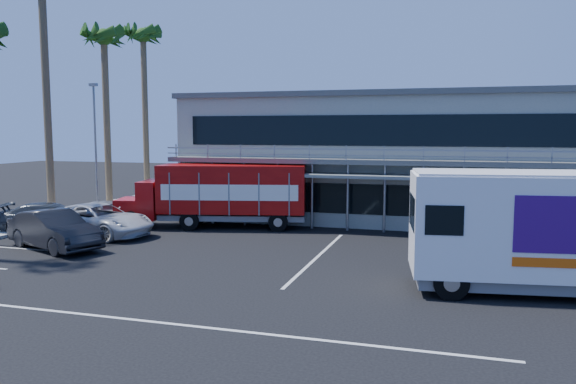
# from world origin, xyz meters

# --- Properties ---
(ground) EXTENTS (120.00, 120.00, 0.00)m
(ground) POSITION_xyz_m (0.00, 0.00, 0.00)
(ground) COLOR black
(ground) RESTS_ON ground
(building) EXTENTS (22.40, 12.00, 7.30)m
(building) POSITION_xyz_m (3.00, 14.94, 3.66)
(building) COLOR gray
(building) RESTS_ON ground
(curb_strip) EXTENTS (3.00, 32.00, 0.16)m
(curb_strip) POSITION_xyz_m (-15.00, 6.00, 0.08)
(curb_strip) COLOR #A5A399
(curb_strip) RESTS_ON ground
(palm_e) EXTENTS (2.80, 2.80, 12.25)m
(palm_e) POSITION_xyz_m (-14.70, 13.00, 10.57)
(palm_e) COLOR brown
(palm_e) RESTS_ON ground
(palm_f) EXTENTS (2.80, 2.80, 13.25)m
(palm_f) POSITION_xyz_m (-15.10, 18.50, 11.47)
(palm_f) COLOR brown
(palm_f) RESTS_ON ground
(light_pole_far) EXTENTS (0.50, 0.25, 8.09)m
(light_pole_far) POSITION_xyz_m (-14.20, 11.00, 4.50)
(light_pole_far) COLOR gray
(light_pole_far) RESTS_ON ground
(red_truck) EXTENTS (10.31, 4.50, 3.38)m
(red_truck) POSITION_xyz_m (-4.68, 8.34, 1.86)
(red_truck) COLOR #A50D0D
(red_truck) RESTS_ON ground
(white_van) EXTENTS (8.31, 3.84, 3.91)m
(white_van) POSITION_xyz_m (9.99, -0.00, 2.08)
(white_van) COLOR white
(white_van) RESTS_ON ground
(parked_car_b) EXTENTS (5.45, 3.59, 1.70)m
(parked_car_b) POSITION_xyz_m (-9.50, 1.20, 0.85)
(parked_car_b) COLOR black
(parked_car_b) RESTS_ON ground
(parked_car_c) EXTENTS (6.10, 3.55, 1.60)m
(parked_car_c) POSITION_xyz_m (-9.50, 4.40, 0.80)
(parked_car_c) COLOR silver
(parked_car_c) RESTS_ON ground
(parked_car_d) EXTENTS (5.53, 3.53, 1.49)m
(parked_car_d) POSITION_xyz_m (-12.50, 4.66, 0.75)
(parked_car_d) COLOR #2D333C
(parked_car_d) RESTS_ON ground
(parked_car_e) EXTENTS (4.62, 3.34, 1.46)m
(parked_car_e) POSITION_xyz_m (-10.61, 7.20, 0.73)
(parked_car_e) COLOR gray
(parked_car_e) RESTS_ON ground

